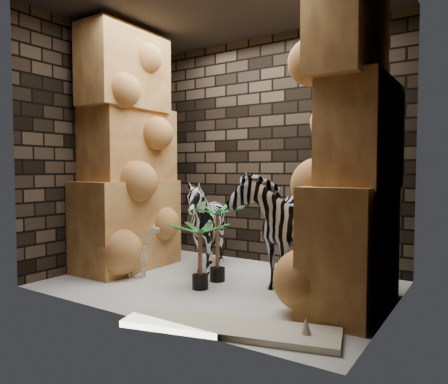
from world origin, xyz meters
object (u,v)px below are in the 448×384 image
Objects in this scene: zebra_right at (276,217)px; palm_back at (200,256)px; zebra_left at (207,231)px; giraffe_toy at (137,250)px; palm_front at (217,243)px; surfboard at (229,327)px.

zebra_right reaches higher than palm_back.
zebra_left is 1.72× the size of giraffe_toy.
giraffe_toy is 0.88m from palm_back.
giraffe_toy is 0.92× the size of palm_back.
palm_front is (0.37, -0.32, -0.07)m from zebra_left.
giraffe_toy is at bearing 141.60° from surfboard.
zebra_left is (-0.93, -0.01, -0.23)m from zebra_right.
palm_front is at bearing -18.79° from zebra_left.
zebra_left reaches higher than giraffe_toy.
zebra_right is 1.32× the size of zebra_left.
palm_front reaches higher than giraffe_toy.
palm_front is (0.86, 0.38, 0.11)m from giraffe_toy.
giraffe_toy is (-0.48, -0.70, -0.18)m from zebra_left.
palm_front reaches higher than palm_back.
palm_back is at bearing -37.94° from zebra_left.
palm_front is 1.24× the size of palm_back.
zebra_left is 1.28× the size of palm_front.
giraffe_toy reaches higher than surfboard.
zebra_right reaches higher than zebra_left.
zebra_right is 2.09× the size of palm_back.
palm_back is (0.88, 0.03, 0.03)m from giraffe_toy.
zebra_right reaches higher than palm_front.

